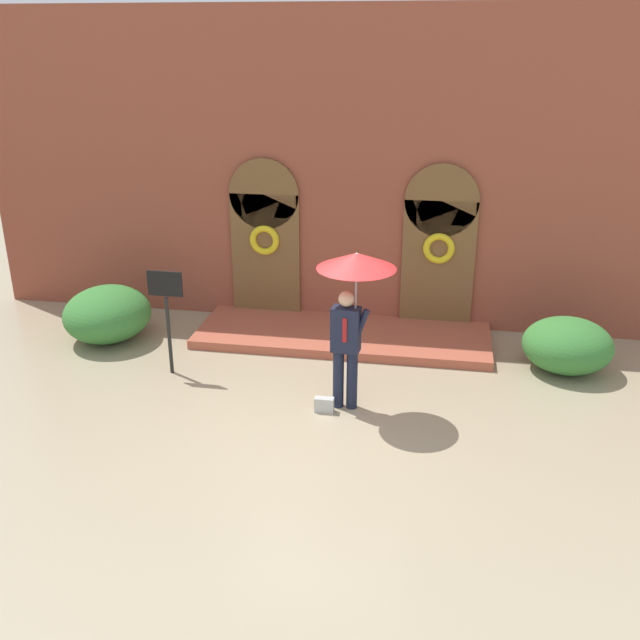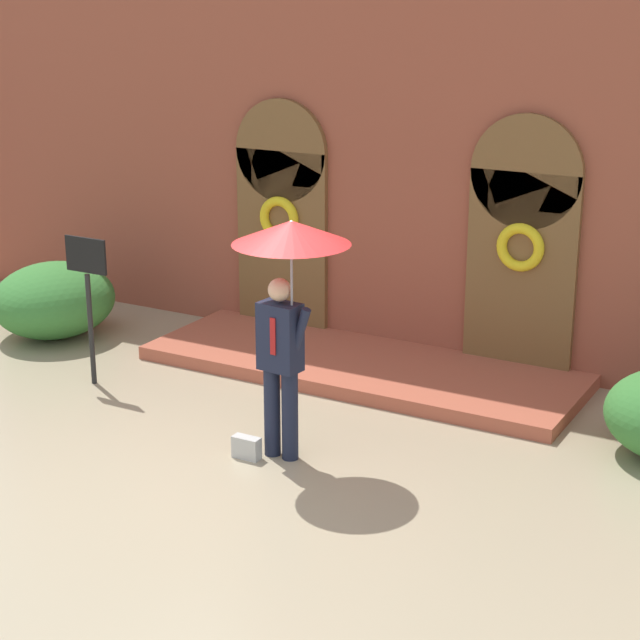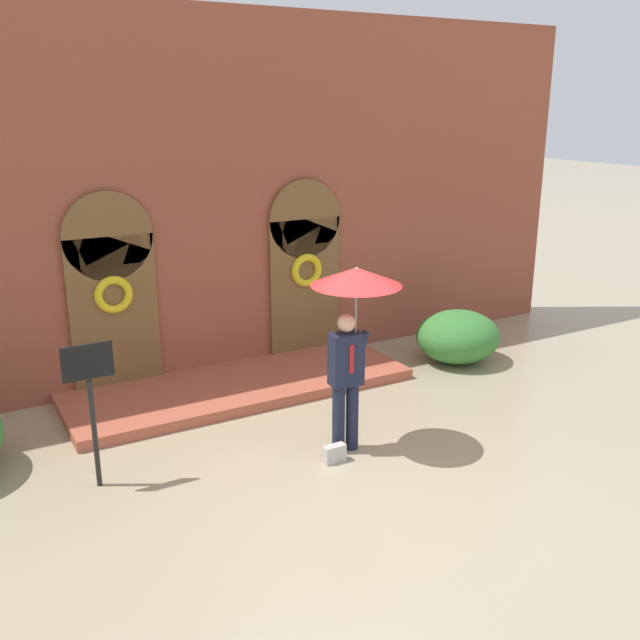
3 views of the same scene
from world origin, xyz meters
name	(u,v)px [view 1 (image 1 of 3)]	position (x,y,z in m)	size (l,w,h in m)	color
ground_plane	(311,424)	(0.00, 0.00, 0.00)	(80.00, 80.00, 0.00)	tan
building_facade	(353,179)	(0.00, 4.15, 2.68)	(14.00, 2.30, 5.60)	brown
person_with_umbrella	(354,284)	(0.49, 0.60, 1.91)	(1.10, 1.10, 2.36)	#191E33
handbag	(324,405)	(0.11, 0.40, 0.11)	(0.28, 0.12, 0.22)	#B7B7B2
sign_post	(167,305)	(-2.53, 1.25, 1.16)	(0.56, 0.06, 1.72)	black
shrub_left	(108,314)	(-4.13, 2.36, 0.48)	(1.50, 1.65, 0.96)	#387A33
shrub_right	(567,345)	(3.75, 2.44, 0.44)	(1.43, 1.34, 0.88)	#387A33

